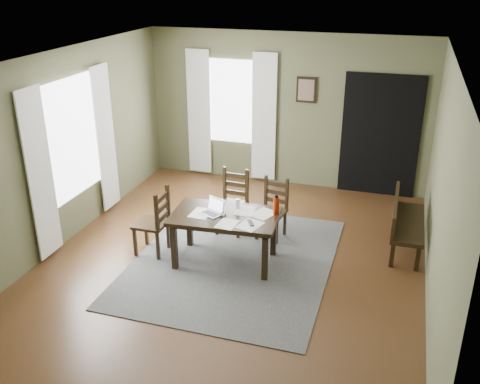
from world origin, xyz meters
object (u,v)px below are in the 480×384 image
(laptop, at_px, (213,210))
(chair_end, at_px, (154,222))
(chair_back_left, at_px, (233,202))
(bench, at_px, (403,219))
(chair_back_right, at_px, (273,209))
(dining_table, at_px, (225,221))
(water_bottle, at_px, (276,205))

(laptop, bearing_deg, chair_end, -151.53)
(chair_end, distance_m, chair_back_left, 1.27)
(chair_back_left, xyz_separation_m, bench, (2.44, 0.20, -0.02))
(chair_back_right, bearing_deg, laptop, -114.12)
(chair_end, relative_size, chair_back_left, 1.02)
(chair_end, height_order, chair_back_left, chair_end)
(chair_back_left, relative_size, bench, 0.71)
(bench, distance_m, laptop, 2.67)
(bench, height_order, laptop, laptop)
(dining_table, height_order, laptop, laptop)
(chair_back_right, bearing_deg, chair_end, -137.14)
(chair_back_left, bearing_deg, water_bottle, -37.48)
(chair_back_left, xyz_separation_m, laptop, (0.03, -0.91, 0.29))
(bench, bearing_deg, dining_table, 116.25)
(bench, relative_size, laptop, 3.79)
(chair_back_right, distance_m, bench, 1.84)
(dining_table, xyz_separation_m, chair_end, (-1.00, -0.06, -0.15))
(water_bottle, bearing_deg, dining_table, -161.31)
(dining_table, xyz_separation_m, water_bottle, (0.63, 0.21, 0.21))
(chair_back_right, relative_size, water_bottle, 3.20)
(laptop, xyz_separation_m, water_bottle, (0.80, 0.21, 0.08))
(dining_table, relative_size, water_bottle, 5.24)
(chair_back_left, distance_m, bench, 2.45)
(dining_table, bearing_deg, chair_end, 178.96)
(chair_back_right, xyz_separation_m, bench, (1.83, 0.20, 0.01))
(chair_back_right, height_order, laptop, laptop)
(laptop, bearing_deg, bench, 48.96)
(chair_back_left, height_order, bench, chair_back_left)
(dining_table, height_order, bench, bench)
(chair_end, relative_size, laptop, 2.74)
(chair_end, bearing_deg, dining_table, 93.20)
(dining_table, distance_m, chair_back_left, 0.95)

